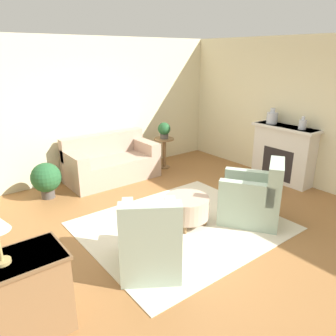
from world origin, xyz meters
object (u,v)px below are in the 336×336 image
potted_plant_floor (46,178)px  dresser (10,301)px  ottoman_table (187,207)px  vase_mantel_far (303,124)px  potted_plant_on_side_table (164,130)px  armchair_left (150,241)px  vase_mantel_near (272,117)px  couch (111,163)px  side_table (164,149)px  armchair_right (254,199)px

potted_plant_floor → dresser: bearing=-113.7°
ottoman_table → potted_plant_floor: size_ratio=1.02×
vase_mantel_far → potted_plant_on_side_table: bearing=119.3°
armchair_left → vase_mantel_far: size_ratio=4.62×
vase_mantel_near → vase_mantel_far: (0.00, -0.67, -0.03)m
vase_mantel_far → potted_plant_on_side_table: size_ratio=0.67×
dresser → couch: bearing=49.1°
couch → potted_plant_floor: couch is taller
vase_mantel_near → potted_plant_floor: 4.48m
armchair_left → potted_plant_on_side_table: size_ratio=3.10×
couch → potted_plant_on_side_table: potted_plant_on_side_table is taller
couch → dresser: (-2.66, -3.06, 0.09)m
ottoman_table → vase_mantel_near: vase_mantel_near is taller
armchair_left → potted_plant_on_side_table: (2.38, 2.86, 0.50)m
couch → vase_mantel_near: size_ratio=5.94×
vase_mantel_near → side_table: bearing=127.6°
ottoman_table → side_table: side_table is taller
armchair_right → potted_plant_on_side_table: bearing=81.1°
armchair_left → armchair_right: same height
vase_mantel_near → potted_plant_on_side_table: size_ratio=0.86×
couch → dresser: size_ratio=1.80×
ottoman_table → potted_plant_floor: bearing=120.3°
dresser → potted_plant_on_side_table: 4.95m
ottoman_table → vase_mantel_far: vase_mantel_far is taller
armchair_right → potted_plant_floor: bearing=128.0°
armchair_left → side_table: size_ratio=1.61×
ottoman_table → dresser: size_ratio=0.66×
armchair_left → dresser: armchair_left is taller
vase_mantel_near → potted_plant_on_side_table: bearing=127.6°
armchair_left → dresser: (-1.57, -0.10, 0.05)m
potted_plant_on_side_table → armchair_left: bearing=-129.8°
ottoman_table → vase_mantel_far: (2.70, -0.14, 0.94)m
armchair_left → dresser: 1.57m
potted_plant_on_side_table → armchair_right: bearing=-98.9°
ottoman_table → armchair_right: bearing=-32.0°
armchair_right → dresser: 3.50m
armchair_right → vase_mantel_far: size_ratio=4.62×
couch → dresser: couch is taller
potted_plant_on_side_table → vase_mantel_near: bearing=-52.4°
armchair_left → potted_plant_floor: (-0.28, 2.83, -0.01)m
ottoman_table → potted_plant_floor: potted_plant_floor is taller
vase_mantel_near → armchair_right: bearing=-149.3°
side_table → armchair_left: bearing=-129.8°
couch → dresser: 4.05m
ottoman_table → side_table: (1.33, 2.31, 0.16)m
armchair_left → side_table: 3.72m
couch → ottoman_table: couch is taller
vase_mantel_far → armchair_right: bearing=-167.2°
ottoman_table → dresser: (-2.62, -0.65, 0.13)m
vase_mantel_near → potted_plant_floor: bearing=156.5°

